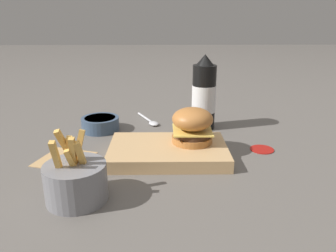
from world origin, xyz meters
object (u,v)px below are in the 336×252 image
object	(u,v)px
ketchup_bottle	(204,95)
fries_basket	(76,181)
burger	(192,125)
side_bowl	(100,123)
spoon	(151,122)
serving_board	(168,151)

from	to	relation	value
ketchup_bottle	fries_basket	distance (m)	0.50
burger	fries_basket	world-z (taller)	fries_basket
fries_basket	side_bowl	xyz separation A→B (m)	(-0.03, 0.39, -0.02)
ketchup_bottle	fries_basket	xyz separation A→B (m)	(-0.28, -0.41, -0.06)
burger	spoon	world-z (taller)	burger
fries_basket	side_bowl	bearing A→B (deg)	93.77
serving_board	spoon	world-z (taller)	serving_board
side_bowl	spoon	world-z (taller)	side_bowl
ketchup_bottle	spoon	size ratio (longest dim) A/B	1.64
serving_board	burger	xyz separation A→B (m)	(0.06, 0.02, 0.06)
serving_board	ketchup_bottle	xyz separation A→B (m)	(0.11, 0.22, 0.09)
ketchup_bottle	side_bowl	size ratio (longest dim) A/B	2.00
burger	spoon	xyz separation A→B (m)	(-0.11, 0.24, -0.07)
ketchup_bottle	spoon	world-z (taller)	ketchup_bottle
ketchup_bottle	spoon	bearing A→B (deg)	165.34
ketchup_bottle	side_bowl	distance (m)	0.32
serving_board	burger	bearing A→B (deg)	20.45
spoon	ketchup_bottle	bearing A→B (deg)	48.93
serving_board	fries_basket	distance (m)	0.26
fries_basket	burger	bearing A→B (deg)	42.09
serving_board	side_bowl	size ratio (longest dim) A/B	2.56
side_bowl	spoon	size ratio (longest dim) A/B	0.82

